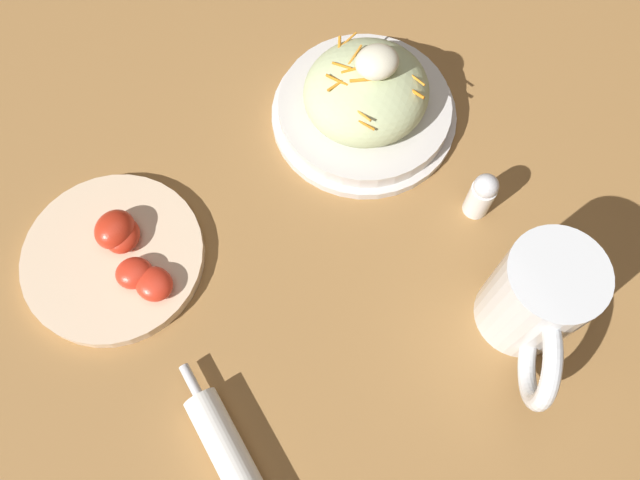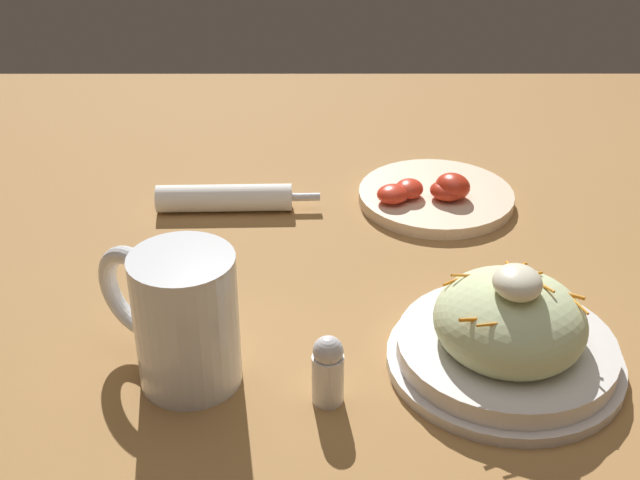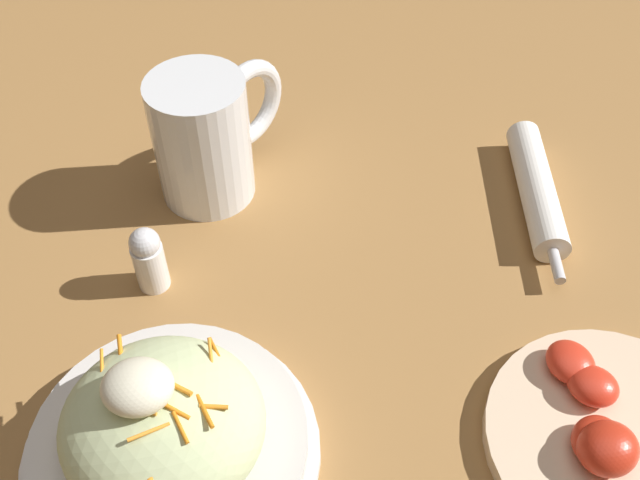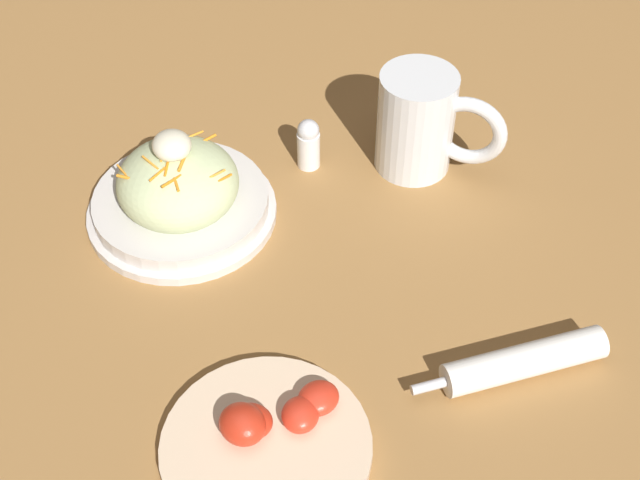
% 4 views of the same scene
% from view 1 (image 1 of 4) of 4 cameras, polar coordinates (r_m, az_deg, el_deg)
% --- Properties ---
extents(ground_plane, '(1.43, 1.43, 0.00)m').
position_cam_1_polar(ground_plane, '(0.72, -0.14, 0.52)').
color(ground_plane, '#9E703D').
extents(salad_plate, '(0.23, 0.23, 0.12)m').
position_cam_1_polar(salad_plate, '(0.77, 4.11, 12.44)').
color(salad_plate, silver).
rests_on(salad_plate, ground_plane).
extents(beer_mug, '(0.12, 0.14, 0.13)m').
position_cam_1_polar(beer_mug, '(0.67, 18.80, -5.34)').
color(beer_mug, white).
rests_on(beer_mug, ground_plane).
extents(napkin_roll, '(0.04, 0.21, 0.03)m').
position_cam_1_polar(napkin_roll, '(0.65, -7.34, -20.09)').
color(napkin_roll, white).
rests_on(napkin_roll, ground_plane).
extents(tomato_plate, '(0.20, 0.20, 0.05)m').
position_cam_1_polar(tomato_plate, '(0.73, -17.84, -1.37)').
color(tomato_plate, beige).
rests_on(tomato_plate, ground_plane).
extents(salt_shaker, '(0.03, 0.03, 0.07)m').
position_cam_1_polar(salt_shaker, '(0.73, 14.35, 3.97)').
color(salt_shaker, white).
rests_on(salt_shaker, ground_plane).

